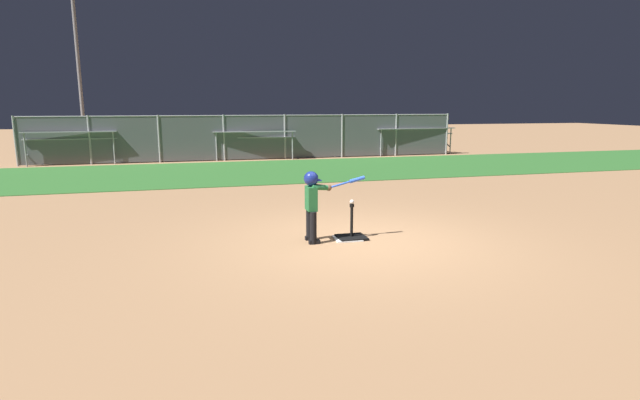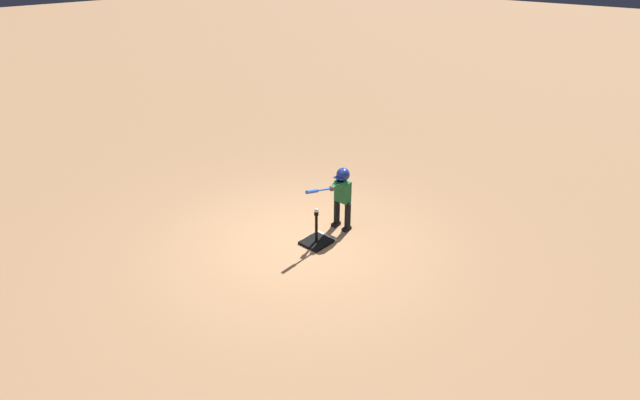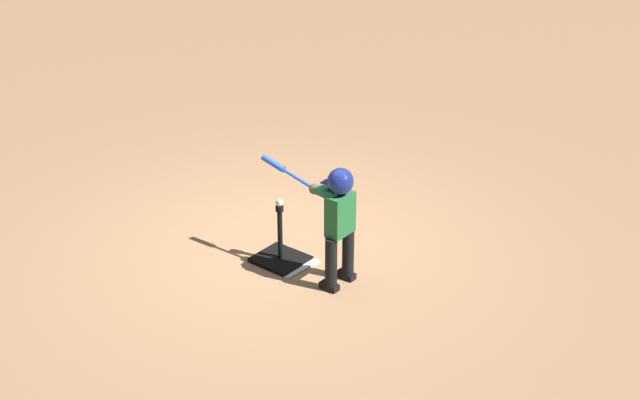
# 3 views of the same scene
# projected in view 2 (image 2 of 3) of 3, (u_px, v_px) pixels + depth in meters

# --- Properties ---
(ground_plane) EXTENTS (90.00, 90.00, 0.00)m
(ground_plane) POSITION_uv_depth(u_px,v_px,m) (300.00, 242.00, 8.62)
(ground_plane) COLOR #AD7F56
(home_plate) EXTENTS (0.47, 0.47, 0.02)m
(home_plate) POSITION_uv_depth(u_px,v_px,m) (319.00, 240.00, 8.64)
(home_plate) COLOR white
(home_plate) RESTS_ON ground_plane
(batting_tee) EXTENTS (0.48, 0.43, 0.59)m
(batting_tee) POSITION_uv_depth(u_px,v_px,m) (316.00, 239.00, 8.55)
(batting_tee) COLOR black
(batting_tee) RESTS_ON ground_plane
(batter_child) EXTENTS (1.03, 0.36, 1.17)m
(batter_child) POSITION_uv_depth(u_px,v_px,m) (341.00, 191.00, 8.70)
(batter_child) COLOR black
(batter_child) RESTS_ON ground_plane
(baseball) EXTENTS (0.07, 0.07, 0.07)m
(baseball) POSITION_uv_depth(u_px,v_px,m) (316.00, 210.00, 8.29)
(baseball) COLOR white
(baseball) RESTS_ON batting_tee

